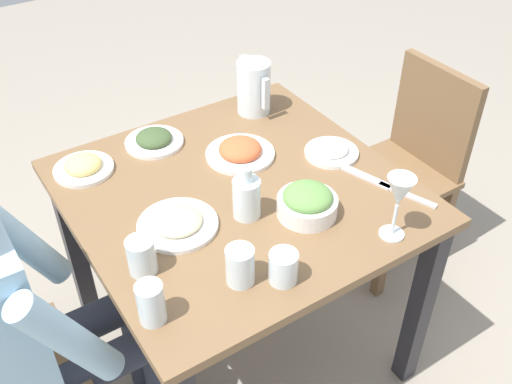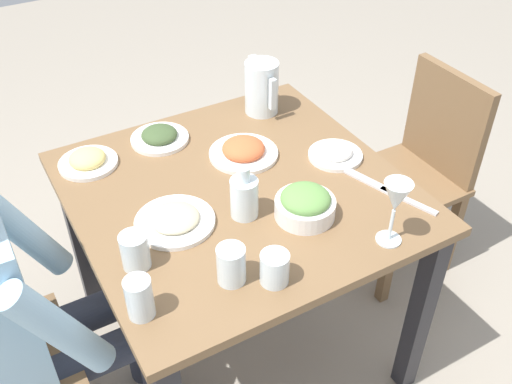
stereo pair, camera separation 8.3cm
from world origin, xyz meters
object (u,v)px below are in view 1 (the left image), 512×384
Objects in this scene: salad_bowl at (307,202)px; plate_yoghurt at (332,150)px; plate_rice_curry at (240,151)px; water_glass_far_right at (240,266)px; wine_glass at (399,195)px; water_glass_center at (151,303)px; chair_far at (410,159)px; oil_carafe at (247,199)px; plate_beans at (178,223)px; water_glass_far_left at (283,267)px; diner_near at (32,316)px; dining_table at (238,218)px; plate_fries at (83,166)px; water_pitcher at (254,87)px; water_glass_near_right at (141,256)px; plate_dolmas at (154,140)px.

plate_yoghurt is at bearing 128.11° from salad_bowl.
water_glass_far_right reaches higher than plate_rice_curry.
water_glass_center is at bearing -97.71° from wine_glass.
plate_rice_curry is 0.58m from wine_glass.
oil_carafe is at bearing -77.45° from chair_far.
salad_bowl is 0.37m from plate_beans.
plate_rice_curry is 2.55× the size of water_glass_far_left.
plate_beans is 2.16× the size of water_glass_far_right.
diner_near reaches higher than chair_far.
water_glass_center is at bearing -78.61° from salad_bowl.
diner_near is 1.02m from plate_yoghurt.
dining_table is at bearing 126.32° from water_glass_center.
plate_fries is 0.56m from oil_carafe.
water_glass_far_left is (0.17, -0.20, 0.00)m from salad_bowl.
diner_near is 0.81m from salad_bowl.
diner_near is 11.01× the size of water_glass_far_right.
oil_carafe reaches higher than dining_table.
dining_table is 4.93× the size of wine_glass.
diner_near is at bearing -89.40° from plate_yoghurt.
water_glass_center is 1.27× the size of water_glass_far_left.
salad_bowl is (0.56, -0.18, -0.05)m from water_pitcher.
wine_glass reaches higher than plate_fries.
water_glass_center reaches higher than salad_bowl.
wine_glass reaches higher than water_glass_center.
plate_rice_curry is at bearing -121.45° from plate_yoghurt.
water_pitcher is at bearing 161.92° from salad_bowl.
water_glass_far_right reaches higher than water_glass_far_left.
wine_glass is at bearing -14.83° from plate_yoghurt.
diner_near reaches higher than water_glass_far_right.
dining_table is 5.88× the size of oil_carafe.
plate_fries reaches higher than plate_yoghurt.
water_glass_near_right is (-0.16, 0.05, -0.01)m from water_glass_center.
water_glass_far_left is at bearing 57.76° from diner_near.
wine_glass reaches higher than water_pitcher.
wine_glass is (0.49, -0.62, 0.42)m from chair_far.
dining_table is at bearing -153.18° from salad_bowl.
plate_fries is 1.13× the size of oil_carafe.
diner_near reaches higher than plate_beans.
water_glass_far_left is at bearing 51.63° from water_glass_near_right.
water_glass_far_left is at bearing 19.82° from plate_fries.
water_glass_far_right is 1.04× the size of water_glass_near_right.
dining_table is 4.97× the size of plate_dolmas.
plate_rice_curry is 2.14× the size of water_glass_far_right.
dining_table is 5.58× the size of salad_bowl.
water_pitcher is 0.85× the size of plate_rice_curry.
water_glass_center is 0.34m from water_glass_far_left.
oil_carafe is at bearing -121.70° from salad_bowl.
water_glass_center is 0.68× the size of oil_carafe.
wine_glass is at bearing 68.30° from water_glass_near_right.
plate_dolmas is (-0.36, -0.11, 0.14)m from dining_table.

